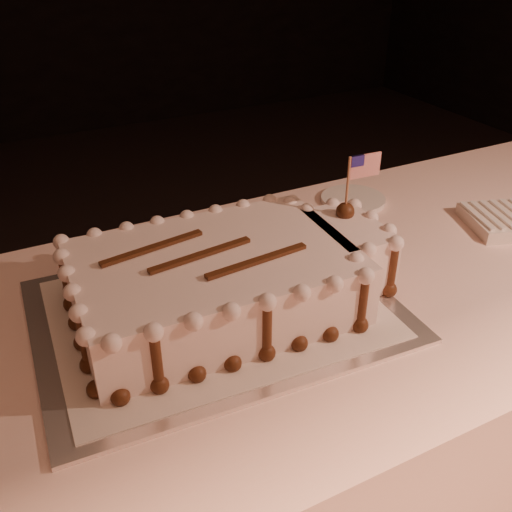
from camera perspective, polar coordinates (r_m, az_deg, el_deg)
name	(u,v)px	position (r m, az deg, el deg)	size (l,w,h in m)	color
banquet_table	(279,435)	(1.32, 2.27, -17.44)	(2.40, 0.80, 0.75)	#FFD3C5
cake_board	(216,311)	(1.02, -4.02, -5.47)	(0.62, 0.47, 0.01)	white
doily	(216,308)	(1.02, -4.03, -5.24)	(0.55, 0.42, 0.00)	white
sheet_cake	(232,277)	(0.99, -2.37, -2.16)	(0.60, 0.36, 0.23)	white
side_plate	(353,200)	(1.43, 9.68, 5.59)	(0.16, 0.16, 0.01)	white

